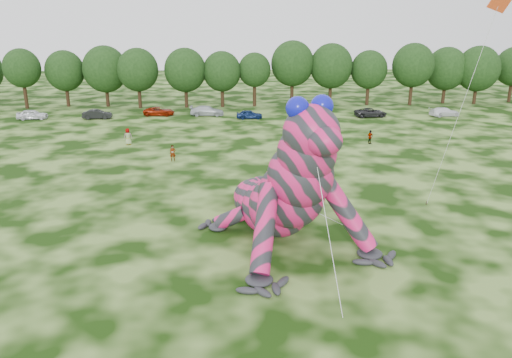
{
  "coord_description": "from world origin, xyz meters",
  "views": [
    {
      "loc": [
        -3.0,
        -24.89,
        13.64
      ],
      "look_at": [
        -1.42,
        5.22,
        4.0
      ],
      "focal_mm": 35.0,
      "sensor_mm": 36.0,
      "label": 1
    }
  ],
  "objects": [
    {
      "name": "car_1",
      "position": [
        -22.13,
        47.38,
        0.68
      ],
      "size": [
        4.17,
        1.65,
        1.35
      ],
      "primitive_type": "imported",
      "rotation": [
        0.0,
        0.0,
        1.63
      ],
      "color": "black",
      "rests_on": "ground"
    },
    {
      "name": "spectator_0",
      "position": [
        -8.84,
        24.07,
        0.83
      ],
      "size": [
        0.64,
        0.46,
        1.66
      ],
      "primitive_type": "imported",
      "rotation": [
        0.0,
        0.0,
        0.1
      ],
      "color": "gray",
      "rests_on": "ground"
    },
    {
      "name": "car_0",
      "position": [
        -31.35,
        47.51,
        0.72
      ],
      "size": [
        4.36,
        2.16,
        1.43
      ],
      "primitive_type": "imported",
      "rotation": [
        0.0,
        0.0,
        1.68
      ],
      "color": "white",
      "rests_on": "ground"
    },
    {
      "name": "tree_11",
      "position": [
        13.79,
        58.2,
        5.03
      ],
      "size": [
        7.01,
        6.31,
        10.07
      ],
      "primitive_type": null,
      "color": "black",
      "rests_on": "ground"
    },
    {
      "name": "car_3",
      "position": [
        -6.44,
        49.19,
        0.72
      ],
      "size": [
        5.07,
        2.23,
        1.45
      ],
      "primitive_type": "imported",
      "rotation": [
        0.0,
        0.0,
        1.53
      ],
      "color": "#B2B8BC",
      "rests_on": "ground"
    },
    {
      "name": "flying_kite",
      "position": [
        13.52,
        7.0,
        13.6
      ],
      "size": [
        2.4,
        4.22,
        15.47
      ],
      "color": "#DB451B",
      "rests_on": "ground"
    },
    {
      "name": "tree_10",
      "position": [
        7.4,
        58.58,
        5.25
      ],
      "size": [
        7.09,
        6.38,
        10.5
      ],
      "primitive_type": null,
      "color": "black",
      "rests_on": "ground"
    },
    {
      "name": "tree_8",
      "position": [
        -4.22,
        56.99,
        4.47
      ],
      "size": [
        6.14,
        5.53,
        8.94
      ],
      "primitive_type": null,
      "color": "black",
      "rests_on": "ground"
    },
    {
      "name": "tree_6",
      "position": [
        -17.56,
        56.68,
        4.75
      ],
      "size": [
        6.52,
        5.86,
        9.49
      ],
      "primitive_type": null,
      "color": "black",
      "rests_on": "ground"
    },
    {
      "name": "tree_4",
      "position": [
        -29.64,
        58.71,
        4.53
      ],
      "size": [
        6.22,
        5.6,
        9.06
      ],
      "primitive_type": null,
      "color": "black",
      "rests_on": "ground"
    },
    {
      "name": "car_7",
      "position": [
        28.69,
        46.79,
        0.66
      ],
      "size": [
        4.79,
        2.69,
        1.31
      ],
      "primitive_type": "imported",
      "rotation": [
        0.0,
        0.0,
        1.77
      ],
      "color": "white",
      "rests_on": "ground"
    },
    {
      "name": "spectator_4",
      "position": [
        -14.68,
        31.37,
        0.95
      ],
      "size": [
        1.06,
        0.84,
        1.89
      ],
      "primitive_type": "imported",
      "rotation": [
        0.0,
        0.0,
        3.43
      ],
      "color": "gray",
      "rests_on": "ground"
    },
    {
      "name": "tree_9",
      "position": [
        1.06,
        57.35,
        4.34
      ],
      "size": [
        5.27,
        4.74,
        8.68
      ],
      "primitive_type": null,
      "color": "black",
      "rests_on": "ground"
    },
    {
      "name": "car_5",
      "position": [
        8.84,
        47.92,
        0.68
      ],
      "size": [
        4.33,
        2.19,
        1.36
      ],
      "primitive_type": "imported",
      "rotation": [
        0.0,
        0.0,
        1.38
      ],
      "color": "beige",
      "rests_on": "ground"
    },
    {
      "name": "spectator_5",
      "position": [
        2.82,
        17.38,
        0.9
      ],
      "size": [
        1.76,
        0.95,
        1.81
      ],
      "primitive_type": "imported",
      "rotation": [
        0.0,
        0.0,
        0.26
      ],
      "color": "gray",
      "rests_on": "ground"
    },
    {
      "name": "tree_12",
      "position": [
        20.01,
        57.74,
        4.49
      ],
      "size": [
        5.99,
        5.39,
        8.97
      ],
      "primitive_type": null,
      "color": "black",
      "rests_on": "ground"
    },
    {
      "name": "ground",
      "position": [
        0.0,
        0.0,
        0.0
      ],
      "size": [
        240.0,
        240.0,
        0.0
      ],
      "primitive_type": "plane",
      "color": "#16330A",
      "rests_on": "ground"
    },
    {
      "name": "car_4",
      "position": [
        -0.23,
        46.36,
        0.64
      ],
      "size": [
        3.81,
        1.69,
        1.27
      ],
      "primitive_type": "imported",
      "rotation": [
        0.0,
        0.0,
        1.62
      ],
      "color": "navy",
      "rests_on": "ground"
    },
    {
      "name": "tree_14",
      "position": [
        33.46,
        58.72,
        4.7
      ],
      "size": [
        6.82,
        6.14,
        9.4
      ],
      "primitive_type": null,
      "color": "black",
      "rests_on": "ground"
    },
    {
      "name": "tree_7",
      "position": [
        -10.08,
        56.8,
        4.74
      ],
      "size": [
        6.68,
        6.01,
        9.48
      ],
      "primitive_type": null,
      "color": "black",
      "rests_on": "ground"
    },
    {
      "name": "car_2",
      "position": [
        -13.58,
        49.61,
        0.64
      ],
      "size": [
        4.72,
        2.46,
        1.27
      ],
      "primitive_type": "imported",
      "rotation": [
        0.0,
        0.0,
        1.49
      ],
      "color": "maroon",
      "rests_on": "ground"
    },
    {
      "name": "tree_13",
      "position": [
        27.13,
        57.13,
        5.06
      ],
      "size": [
        6.83,
        6.15,
        10.13
      ],
      "primitive_type": null,
      "color": "black",
      "rests_on": "ground"
    },
    {
      "name": "car_6",
      "position": [
        17.67,
        46.9,
        0.65
      ],
      "size": [
        4.87,
        2.57,
        1.31
      ],
      "primitive_type": "imported",
      "rotation": [
        0.0,
        0.0,
        1.66
      ],
      "color": "#252528",
      "rests_on": "ground"
    },
    {
      "name": "tree_3",
      "position": [
        -35.72,
        57.07,
        4.72
      ],
      "size": [
        5.81,
        5.23,
        9.44
      ],
      "primitive_type": null,
      "color": "black",
      "rests_on": "ground"
    },
    {
      "name": "tree_15",
      "position": [
        38.47,
        57.77,
        4.82
      ],
      "size": [
        7.17,
        6.45,
        9.63
      ],
      "primitive_type": null,
      "color": "black",
      "rests_on": "ground"
    },
    {
      "name": "tree_5",
      "position": [
        -23.12,
        58.44,
        4.9
      ],
      "size": [
        7.16,
        6.44,
        9.8
      ],
      "primitive_type": null,
      "color": "black",
      "rests_on": "ground"
    },
    {
      "name": "spectator_3",
      "position": [
        13.04,
        30.41,
        0.79
      ],
      "size": [
        0.99,
        0.8,
        1.57
      ],
      "primitive_type": "imported",
      "rotation": [
        0.0,
        0.0,
        0.53
      ],
      "color": "gray",
      "rests_on": "ground"
    },
    {
      "name": "inflatable_gecko",
      "position": [
        -0.47,
        6.22,
        4.9
      ],
      "size": [
        22.75,
        24.42,
        9.8
      ],
      "primitive_type": null,
      "rotation": [
        0.0,
        0.0,
        0.39
      ],
      "color": "#D51C64",
      "rests_on": "ground"
    }
  ]
}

